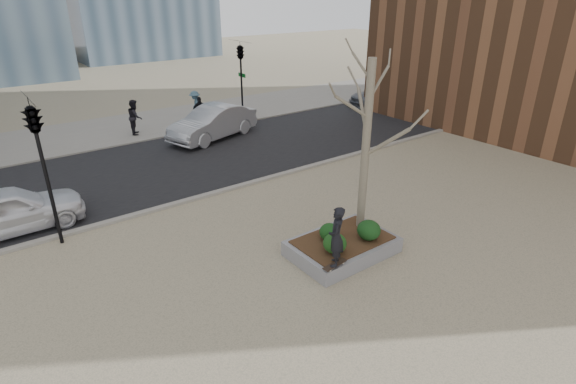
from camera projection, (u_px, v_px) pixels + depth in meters
ground at (316, 265)px, 12.72m from camera, size 120.00×120.00×0.00m
street at (172, 164)px, 20.02m from camera, size 60.00×8.00×0.02m
far_sidewalk at (121, 128)px, 25.14m from camera, size 60.00×6.00×0.02m
planter at (342, 247)px, 13.17m from camera, size 3.00×2.00×0.45m
planter_mulch at (343, 240)px, 13.06m from camera, size 2.70×1.70×0.04m
sycamore_tree at (368, 121)px, 12.46m from camera, size 2.80×2.80×6.60m
shrub_left at (335, 243)px, 12.30m from camera, size 0.65×0.65×0.55m
shrub_middle at (330, 232)px, 12.92m from camera, size 0.59×0.59×0.50m
shrub_right at (369, 230)px, 12.94m from camera, size 0.68×0.68×0.58m
skateboard at (335, 265)px, 11.82m from camera, size 0.80×0.29×0.08m
skateboarder at (336, 237)px, 11.46m from camera, size 0.71×0.70×1.65m
police_car at (9, 210)px, 14.12m from camera, size 4.40×1.80×1.50m
car_silver at (213, 123)px, 23.13m from camera, size 5.32×3.18×1.66m
car_third at (384, 95)px, 29.78m from camera, size 5.24×3.17×1.42m
pedestrian_a at (135, 117)px, 23.80m from camera, size 0.99×1.09×1.83m
pedestrian_b at (195, 106)px, 26.29m from camera, size 0.95×1.26×1.73m
pedestrian_c at (200, 111)px, 25.55m from camera, size 0.99×0.61×1.58m
traffic_light_near at (46, 175)px, 12.89m from camera, size 0.60×2.48×4.50m
traffic_light_far at (241, 81)px, 26.00m from camera, size 0.60×2.48×4.50m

